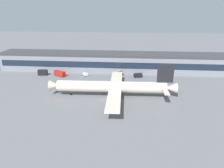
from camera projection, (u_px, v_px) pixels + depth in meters
name	position (u px, v px, depth m)	size (l,w,h in m)	color
ground_plane	(105.00, 100.00, 101.71)	(600.00, 600.00, 0.00)	slate
terminal_building	(113.00, 62.00, 147.19)	(158.34, 18.67, 12.47)	gray
airliner	(113.00, 87.00, 103.95)	(62.78, 53.87, 16.59)	beige
baggage_tug	(86.00, 74.00, 136.91)	(3.99, 3.93, 1.85)	white
crew_van	(138.00, 75.00, 134.06)	(5.63, 3.71, 2.55)	black
catering_truck	(117.00, 74.00, 133.84)	(6.09, 7.46, 4.15)	gray
fuel_truck	(59.00, 73.00, 136.49)	(8.65, 6.69, 3.35)	red
stair_truck	(43.00, 72.00, 138.25)	(6.20, 2.97, 3.55)	black
traffic_cone_0	(95.00, 105.00, 95.29)	(0.44, 0.44, 0.55)	#F2590C
traffic_cone_1	(50.00, 104.00, 96.02)	(0.56, 0.56, 0.70)	#F2590C
traffic_cone_2	(159.00, 113.00, 88.10)	(0.46, 0.46, 0.57)	#F2590C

